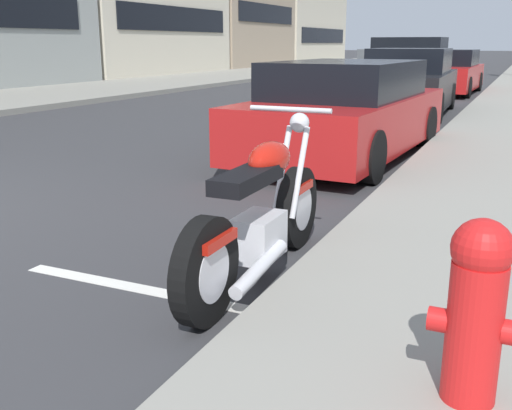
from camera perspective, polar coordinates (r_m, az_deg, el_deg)
name	(u,v)px	position (r m, az deg, el deg)	size (l,w,h in m)	color
sidewalk_far_curb	(78,92)	(19.88, -16.70, 10.34)	(120.00, 5.00, 0.14)	gray
parking_stall_stripe	(164,293)	(3.91, -8.76, -8.34)	(0.12, 2.20, 0.01)	silver
parked_motorcycle	(261,218)	(3.99, 0.44, -1.22)	(2.11, 0.62, 1.12)	black
parked_car_behind_motorcycle	(346,112)	(8.41, 8.60, 8.82)	(4.42, 2.01, 1.32)	#AD1919
parked_car_far_down_curb	(408,84)	(14.03, 14.37, 11.19)	(4.42, 1.94, 1.44)	black
parked_car_mid_block	(445,73)	(20.17, 17.68, 11.95)	(4.46, 2.01, 1.36)	#AD1919
crossing_truck	(409,54)	(35.73, 14.40, 13.87)	(2.45, 5.59, 1.86)	#4C5156
fire_hydrant	(476,307)	(2.54, 20.33, -9.13)	(0.24, 0.36, 0.77)	red
townhouse_near_left	(273,2)	(50.63, 1.61, 18.89)	(12.08, 8.87, 9.53)	beige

